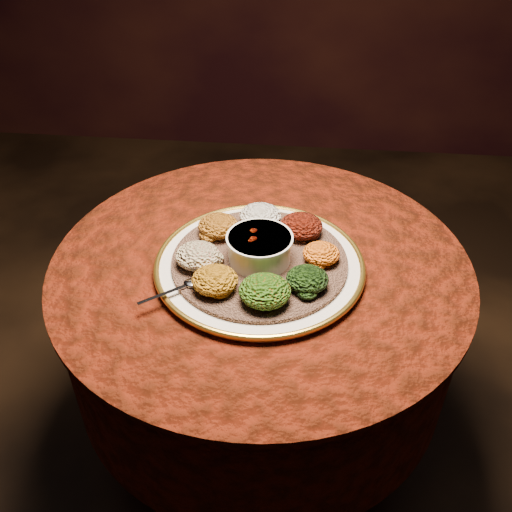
# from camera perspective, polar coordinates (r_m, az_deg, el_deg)

# --- Properties ---
(table) EXTENTS (0.96, 0.96, 0.73)m
(table) POSITION_cam_1_polar(r_m,az_deg,el_deg) (1.42, 0.42, -6.09)
(table) COLOR black
(table) RESTS_ON ground
(platter) EXTENTS (0.49, 0.49, 0.02)m
(platter) POSITION_cam_1_polar(r_m,az_deg,el_deg) (1.27, 0.35, -0.87)
(platter) COLOR silver
(platter) RESTS_ON table
(injera) EXTENTS (0.45, 0.45, 0.01)m
(injera) POSITION_cam_1_polar(r_m,az_deg,el_deg) (1.26, 0.36, -0.49)
(injera) COLOR brown
(injera) RESTS_ON platter
(stew_bowl) EXTENTS (0.15, 0.15, 0.06)m
(stew_bowl) POSITION_cam_1_polar(r_m,az_deg,el_deg) (1.24, 0.36, 0.96)
(stew_bowl) COLOR silver
(stew_bowl) RESTS_ON injera
(spoon) EXTENTS (0.12, 0.09, 0.01)m
(spoon) POSITION_cam_1_polar(r_m,az_deg,el_deg) (1.19, -6.84, -2.87)
(spoon) COLOR silver
(spoon) RESTS_ON injera
(portion_ayib) EXTENTS (0.10, 0.09, 0.05)m
(portion_ayib) POSITION_cam_1_polar(r_m,az_deg,el_deg) (1.36, 0.45, 4.03)
(portion_ayib) COLOR silver
(portion_ayib) RESTS_ON injera
(portion_kitfo) EXTENTS (0.10, 0.10, 0.05)m
(portion_kitfo) POSITION_cam_1_polar(r_m,az_deg,el_deg) (1.33, 4.54, 3.03)
(portion_kitfo) COLOR black
(portion_kitfo) RESTS_ON injera
(portion_tikil) EXTENTS (0.08, 0.08, 0.04)m
(portion_tikil) POSITION_cam_1_polar(r_m,az_deg,el_deg) (1.25, 6.54, 0.25)
(portion_tikil) COLOR #C96D10
(portion_tikil) RESTS_ON injera
(portion_gomen) EXTENTS (0.09, 0.08, 0.04)m
(portion_gomen) POSITION_cam_1_polar(r_m,az_deg,el_deg) (1.18, 5.16, -2.30)
(portion_gomen) COLOR black
(portion_gomen) RESTS_ON injera
(portion_mixveg) EXTENTS (0.11, 0.10, 0.05)m
(portion_mixveg) POSITION_cam_1_polar(r_m,az_deg,el_deg) (1.14, 0.88, -3.52)
(portion_mixveg) COLOR #AD3F0B
(portion_mixveg) RESTS_ON injera
(portion_kik) EXTENTS (0.10, 0.09, 0.05)m
(portion_kik) POSITION_cam_1_polar(r_m,az_deg,el_deg) (1.17, -4.13, -2.42)
(portion_kik) COLOR #A8660E
(portion_kik) RESTS_ON injera
(portion_timatim) EXTENTS (0.10, 0.09, 0.05)m
(portion_timatim) POSITION_cam_1_polar(r_m,az_deg,el_deg) (1.24, -5.84, 0.03)
(portion_timatim) COLOR maroon
(portion_timatim) RESTS_ON injera
(portion_shiro) EXTENTS (0.10, 0.09, 0.05)m
(portion_shiro) POSITION_cam_1_polar(r_m,az_deg,el_deg) (1.33, -3.78, 3.03)
(portion_shiro) COLOR #874A10
(portion_shiro) RESTS_ON injera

